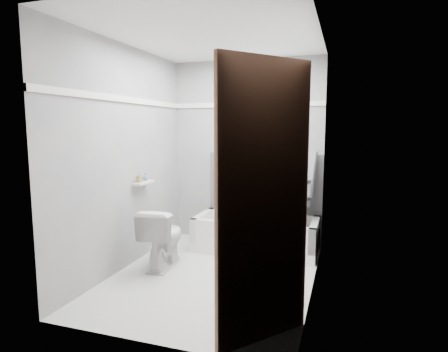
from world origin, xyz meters
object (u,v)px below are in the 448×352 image
at_px(office_chair, 281,197).
at_px(door, 295,216).
at_px(bathtub, 256,234).
at_px(soap_bottle_a, 139,178).
at_px(soap_bottle_b, 146,177).
at_px(toilet, 163,237).

height_order(office_chair, door, door).
bearing_deg(bathtub, soap_bottle_a, -146.58).
distance_m(door, soap_bottle_b, 2.49).
height_order(office_chair, toilet, office_chair).
bearing_deg(toilet, soap_bottle_a, -19.07).
xyz_separation_m(office_chair, soap_bottle_a, (-1.47, -0.80, 0.28)).
bearing_deg(soap_bottle_b, door, -39.41).
height_order(soap_bottle_a, soap_bottle_b, soap_bottle_a).
height_order(door, soap_bottle_b, door).
distance_m(office_chair, soap_bottle_b, 1.64).
bearing_deg(soap_bottle_a, soap_bottle_b, 90.00).
height_order(bathtub, soap_bottle_a, soap_bottle_a).
relative_size(bathtub, soap_bottle_a, 13.09).
relative_size(office_chair, soap_bottle_b, 13.58).
relative_size(office_chair, toilet, 1.70).
xyz_separation_m(office_chair, soap_bottle_b, (-1.47, -0.66, 0.27)).
relative_size(office_chair, soap_bottle_a, 9.87).
distance_m(bathtub, toilet, 1.21).
bearing_deg(door, bathtub, 108.75).
distance_m(door, soap_bottle_a, 2.40).
distance_m(bathtub, door, 2.46).
bearing_deg(office_chair, soap_bottle_b, -142.01).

